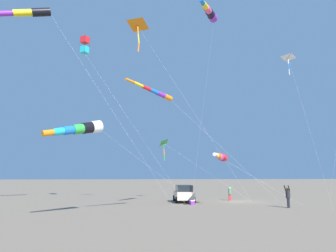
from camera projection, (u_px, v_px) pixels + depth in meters
ground_plane at (239, 202)px, 34.30m from camera, size 600.00×600.00×0.00m
parked_car at (184, 193)px, 33.48m from camera, size 4.50×2.50×1.85m
cooler_box at (192, 202)px, 30.49m from camera, size 0.62×0.42×0.42m
person_adult_flyer at (288, 195)px, 27.56m from camera, size 0.70×0.71×2.00m
person_child_green_jacket at (230, 192)px, 35.92m from camera, size 0.39×0.50×1.69m
kite_delta_green_low_center at (163, 143)px, 39.67m from camera, size 5.95×10.22×7.59m
kite_windsock_red_high_left at (81, 129)px, 21.39m from camera, size 12.49×13.82×6.84m
kite_windsock_long_streamer_right at (221, 157)px, 28.95m from camera, size 3.69×9.17×4.95m
kite_delta_black_fish_shape at (288, 59)px, 23.10m from camera, size 4.02×6.18×11.86m
kite_delta_rainbow_low_near at (137, 26)px, 32.92m from camera, size 2.19×14.17×19.41m
kite_windsock_small_distant at (24, 13)px, 30.10m from camera, size 2.08×19.07×19.72m
kite_windsock_yellow_midlevel at (209, 12)px, 24.88m from camera, size 11.60×2.50×16.37m
kite_windsock_orange_high_right at (156, 92)px, 23.54m from camera, size 6.26×15.35×9.48m
kite_box_long_streamer_left at (85, 45)px, 35.02m from camera, size 4.83×11.29×18.61m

